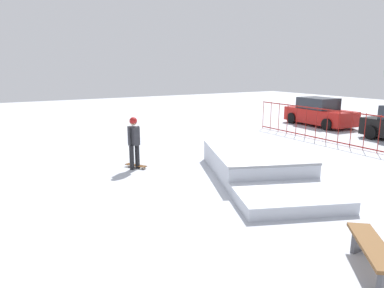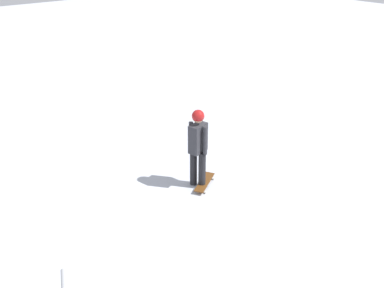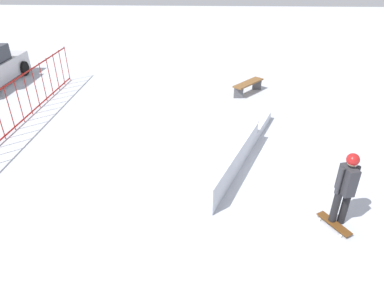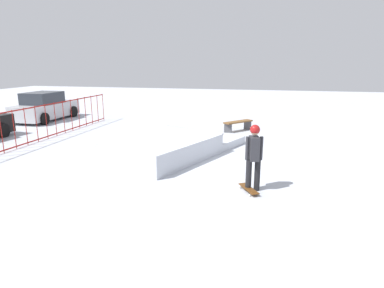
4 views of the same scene
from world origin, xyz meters
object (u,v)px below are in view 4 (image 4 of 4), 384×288
object	(u,v)px
skate_ramp	(172,147)
skateboard	(249,189)
skater	(254,153)
park_bench	(238,124)
parked_car_silver	(45,107)

from	to	relation	value
skate_ramp	skateboard	bearing A→B (deg)	-112.05
skater	park_bench	xyz separation A→B (m)	(7.55, 1.12, -0.65)
park_bench	parked_car_silver	bearing A→B (deg)	87.01
skater	skateboard	xyz separation A→B (m)	(-0.12, 0.09, -0.93)
skate_ramp	parked_car_silver	xyz separation A→B (m)	(5.41, 9.15, 0.41)
skater	park_bench	size ratio (longest dim) A/B	1.17
parked_car_silver	skate_ramp	bearing A→B (deg)	-120.62
skate_ramp	park_bench	size ratio (longest dim) A/B	4.05
skate_ramp	parked_car_silver	bearing A→B (deg)	81.78
skater	park_bench	distance (m)	7.66
skateboard	park_bench	size ratio (longest dim) A/B	0.53
skater	parked_car_silver	world-z (taller)	skater
skateboard	skater	bearing A→B (deg)	113.09
skater	park_bench	bearing A→B (deg)	174.82
skateboard	park_bench	world-z (taller)	park_bench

